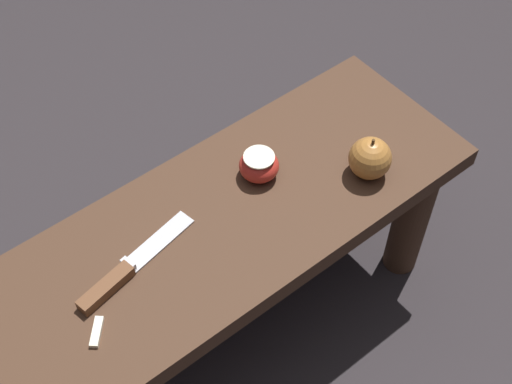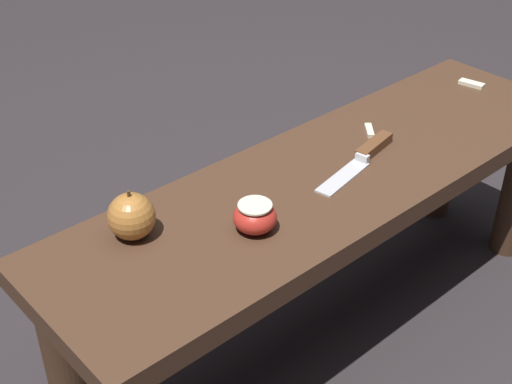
{
  "view_description": "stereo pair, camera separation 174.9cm",
  "coord_description": "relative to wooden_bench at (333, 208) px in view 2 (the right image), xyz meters",
  "views": [
    {
      "loc": [
        -0.28,
        -0.59,
        1.36
      ],
      "look_at": [
        0.19,
        -0.01,
        0.42
      ],
      "focal_mm": 50.0,
      "sensor_mm": 36.0,
      "label": 1
    },
    {
      "loc": [
        0.84,
        0.72,
        1.07
      ],
      "look_at": [
        0.19,
        -0.01,
        0.42
      ],
      "focal_mm": 50.0,
      "sensor_mm": 36.0,
      "label": 2
    }
  ],
  "objects": [
    {
      "name": "apple_cut",
      "position": [
        0.23,
        0.04,
        0.11
      ],
      "size": [
        0.07,
        0.07,
        0.05
      ],
      "color": "red",
      "rests_on": "wooden_bench"
    },
    {
      "name": "wooden_bench",
      "position": [
        0.0,
        0.0,
        0.0
      ],
      "size": [
        1.16,
        0.33,
        0.39
      ],
      "color": "#472D1E",
      "rests_on": "ground_plane"
    },
    {
      "name": "ground_plane",
      "position": [
        0.0,
        0.0,
        -0.3
      ],
      "size": [
        8.0,
        8.0,
        0.0
      ],
      "primitive_type": "plane",
      "color": "#2D282B"
    },
    {
      "name": "apple_whole",
      "position": [
        0.38,
        -0.08,
        0.12
      ],
      "size": [
        0.08,
        0.08,
        0.09
      ],
      "color": "#B27233",
      "rests_on": "wooden_bench"
    },
    {
      "name": "apple_slice_center",
      "position": [
        -0.16,
        -0.05,
        0.09
      ],
      "size": [
        0.04,
        0.05,
        0.01
      ],
      "color": "silver",
      "rests_on": "wooden_bench"
    },
    {
      "name": "apple_slice_near_knife",
      "position": [
        -0.49,
        -0.04,
        0.09
      ],
      "size": [
        0.03,
        0.06,
        0.01
      ],
      "color": "silver",
      "rests_on": "wooden_bench"
    },
    {
      "name": "knife",
      "position": [
        -0.07,
        0.01,
        0.09
      ],
      "size": [
        0.24,
        0.07,
        0.02
      ],
      "rotation": [
        0.0,
        0.0,
        0.19
      ],
      "color": "silver",
      "rests_on": "wooden_bench"
    }
  ]
}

